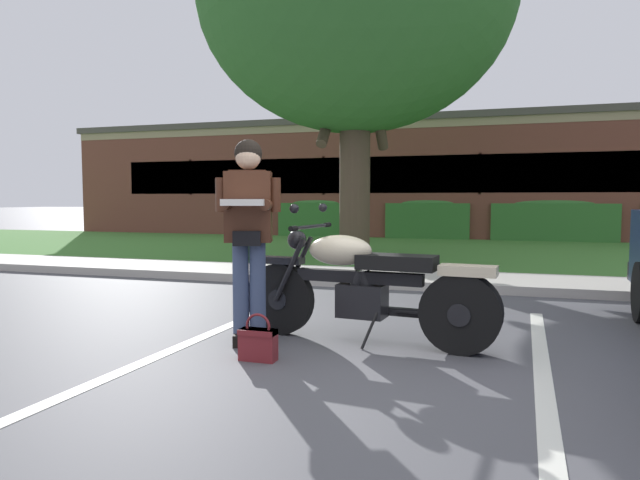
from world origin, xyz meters
TOP-DOWN VIEW (x-y plane):
  - ground_plane at (0.00, 0.00)m, footprint 140.00×140.00m
  - curb_strip at (0.00, 3.60)m, footprint 60.00×0.20m
  - concrete_walk at (0.00, 4.45)m, footprint 60.00×1.50m
  - grass_lawn at (0.00, 9.04)m, footprint 60.00×7.69m
  - stall_stripe_0 at (-1.76, 0.20)m, footprint 0.32×4.40m
  - stall_stripe_1 at (1.03, 0.20)m, footprint 0.32×4.40m
  - motorcycle at (-0.25, 0.67)m, footprint 2.24×0.82m
  - rider_person at (-1.25, 0.33)m, footprint 0.55×0.65m
  - handbag at (-0.99, -0.07)m, footprint 0.28×0.13m
  - hedge_left at (-4.68, 13.09)m, footprint 2.41×0.90m
  - hedge_center_left at (-1.22, 13.09)m, footprint 2.45×0.90m
  - hedge_center_right at (2.24, 13.09)m, footprint 3.32×0.90m
  - brick_building at (0.25, 18.53)m, footprint 27.74×11.66m

SIDE VIEW (x-z plane):
  - ground_plane at x=0.00m, z-range 0.00..0.00m
  - stall_stripe_0 at x=-1.76m, z-range 0.00..0.01m
  - stall_stripe_1 at x=1.03m, z-range 0.00..0.01m
  - grass_lawn at x=0.00m, z-range 0.00..0.06m
  - concrete_walk at x=0.00m, z-range 0.00..0.08m
  - curb_strip at x=0.00m, z-range 0.00..0.12m
  - handbag at x=-0.99m, z-range -0.04..0.32m
  - motorcycle at x=-0.25m, z-range -0.11..1.07m
  - hedge_center_right at x=2.24m, z-range 0.03..1.27m
  - hedge_left at x=-4.68m, z-range 0.03..1.27m
  - hedge_center_left at x=-1.22m, z-range 0.03..1.27m
  - rider_person at x=-1.25m, z-range 0.15..1.86m
  - brick_building at x=0.25m, z-range 0.00..3.75m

